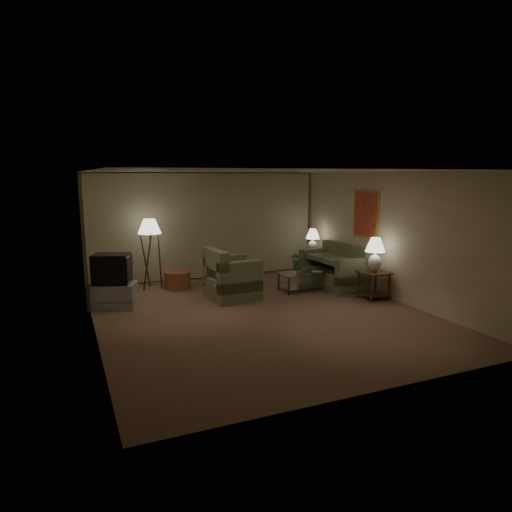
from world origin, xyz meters
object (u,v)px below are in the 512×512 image
at_px(table_lamp_far, 313,239).
at_px(coffee_table, 304,279).
at_px(side_table_near, 374,280).
at_px(crt_tv, 112,269).
at_px(ottoman, 177,280).
at_px(tv_cabinet, 113,296).
at_px(floor_lamp, 150,253).
at_px(armchair, 232,279).
at_px(sofa, 333,270).
at_px(table_lamp_near, 375,252).
at_px(side_table_far, 312,260).
at_px(vase, 298,270).

relative_size(table_lamp_far, coffee_table, 0.54).
height_order(side_table_near, crt_tv, crt_tv).
bearing_deg(ottoman, side_table_near, -35.19).
xyz_separation_m(tv_cabinet, floor_lamp, (0.99, 1.26, 0.61)).
distance_m(coffee_table, floor_lamp, 3.60).
bearing_deg(armchair, sofa, -91.72).
xyz_separation_m(table_lamp_near, coffee_table, (-1.00, 1.25, -0.75)).
distance_m(crt_tv, ottoman, 1.97).
distance_m(coffee_table, crt_tv, 4.24).
distance_m(table_lamp_near, table_lamp_far, 2.60).
height_order(side_table_far, coffee_table, side_table_far).
xyz_separation_m(floor_lamp, vase, (3.06, -1.53, -0.37)).
height_order(table_lamp_far, crt_tv, table_lamp_far).
height_order(armchair, coffee_table, armchair).
relative_size(armchair, vase, 8.16).
bearing_deg(sofa, ottoman, -111.14).
xyz_separation_m(table_lamp_far, ottoman, (-3.64, -0.03, -0.77)).
relative_size(armchair, ottoman, 1.86).
distance_m(coffee_table, vase, 0.26).
distance_m(sofa, side_table_near, 1.36).
bearing_deg(table_lamp_far, armchair, -154.07).
bearing_deg(armchair, tv_cabinet, 80.21).
distance_m(tv_cabinet, ottoman, 1.88).
relative_size(side_table_near, side_table_far, 1.00).
relative_size(floor_lamp, vase, 11.61).
relative_size(side_table_near, table_lamp_near, 0.82).
bearing_deg(tv_cabinet, side_table_far, 32.01).
bearing_deg(coffee_table, side_table_near, -51.37).
distance_m(table_lamp_near, ottoman, 4.54).
height_order(armchair, vase, armchair).
bearing_deg(sofa, floor_lamp, -111.32).
bearing_deg(coffee_table, table_lamp_far, 53.50).
height_order(sofa, armchair, armchair).
relative_size(sofa, table_lamp_near, 2.48).
bearing_deg(side_table_near, table_lamp_far, 90.00).
relative_size(side_table_far, floor_lamp, 0.37).
bearing_deg(crt_tv, table_lamp_near, 3.99).
height_order(table_lamp_near, coffee_table, table_lamp_near).
bearing_deg(crt_tv, ottoman, 54.24).
relative_size(table_lamp_near, vase, 5.19).
distance_m(table_lamp_far, crt_tv, 5.31).
distance_m(side_table_far, coffee_table, 1.68).
xyz_separation_m(side_table_far, table_lamp_far, (0.00, 0.00, 0.58)).
bearing_deg(crt_tv, armchair, 14.19).
bearing_deg(table_lamp_near, armchair, 155.41).
relative_size(sofa, table_lamp_far, 2.87).
distance_m(crt_tv, floor_lamp, 1.60).
relative_size(sofa, armchair, 1.58).
distance_m(floor_lamp, vase, 3.44).
height_order(sofa, vase, sofa).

